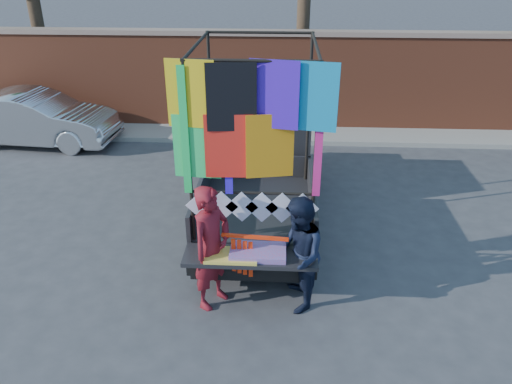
# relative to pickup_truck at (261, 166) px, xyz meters

# --- Properties ---
(ground) EXTENTS (90.00, 90.00, 0.00)m
(ground) POSITION_rel_pickup_truck_xyz_m (-0.10, -2.40, -0.85)
(ground) COLOR #38383A
(ground) RESTS_ON ground
(brick_wall) EXTENTS (30.00, 0.45, 2.61)m
(brick_wall) POSITION_rel_pickup_truck_xyz_m (-0.10, 4.60, 0.48)
(brick_wall) COLOR brown
(brick_wall) RESTS_ON ground
(curb) EXTENTS (30.00, 1.20, 0.12)m
(curb) POSITION_rel_pickup_truck_xyz_m (-0.10, 3.90, -0.79)
(curb) COLOR gray
(curb) RESTS_ON ground
(pickup_truck) EXTENTS (2.13, 5.34, 3.36)m
(pickup_truck) POSITION_rel_pickup_truck_xyz_m (0.00, 0.00, 0.00)
(pickup_truck) COLOR black
(pickup_truck) RESTS_ON ground
(sedan) EXTENTS (4.13, 1.71, 1.33)m
(sedan) POSITION_rel_pickup_truck_xyz_m (-5.79, 3.08, -0.18)
(sedan) COLOR #B5B8BC
(sedan) RESTS_ON ground
(woman) EXTENTS (0.72, 0.79, 1.81)m
(woman) POSITION_rel_pickup_truck_xyz_m (-0.53, -2.94, 0.06)
(woman) COLOR maroon
(woman) RESTS_ON ground
(man) EXTENTS (0.70, 0.86, 1.66)m
(man) POSITION_rel_pickup_truck_xyz_m (0.64, -2.94, -0.02)
(man) COLOR black
(man) RESTS_ON ground
(streamer_bundle) EXTENTS (0.90, 0.12, 0.63)m
(streamer_bundle) POSITION_rel_pickup_truck_xyz_m (-0.04, -2.95, 0.06)
(streamer_bundle) COLOR #FA310D
(streamer_bundle) RESTS_ON ground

